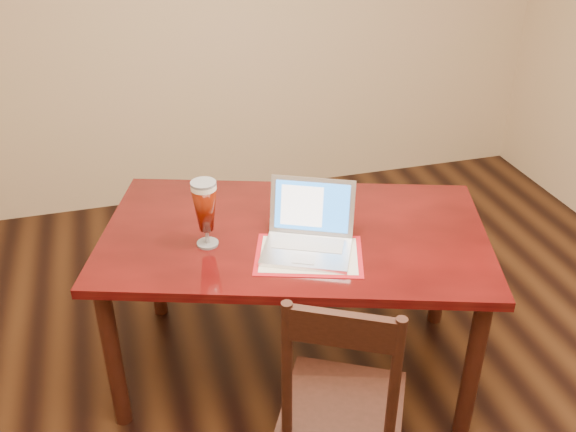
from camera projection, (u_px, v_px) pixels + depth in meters
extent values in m
cube|color=#CBB487|center=(228.00, 6.00, 4.16)|extent=(4.50, 0.01, 2.70)
cube|color=#510B0A|center=(295.00, 235.00, 2.83)|extent=(1.90, 1.43, 0.04)
cylinder|color=black|center=(113.00, 358.00, 2.73)|extent=(0.07, 0.07, 0.75)
cylinder|color=black|center=(472.00, 370.00, 2.67)|extent=(0.07, 0.07, 0.75)
cylinder|color=black|center=(155.00, 256.00, 3.40)|extent=(0.07, 0.07, 0.75)
cylinder|color=black|center=(442.00, 263.00, 3.34)|extent=(0.07, 0.07, 0.75)
cube|color=#AF1019|center=(309.00, 255.00, 2.66)|extent=(0.52, 0.44, 0.00)
cube|color=silver|center=(309.00, 255.00, 2.66)|extent=(0.47, 0.39, 0.00)
cube|color=silver|center=(306.00, 252.00, 2.66)|extent=(0.43, 0.38, 0.02)
cube|color=silver|center=(308.00, 244.00, 2.70)|extent=(0.31, 0.23, 0.00)
cube|color=silver|center=(304.00, 259.00, 2.59)|extent=(0.11, 0.10, 0.00)
cube|color=silver|center=(312.00, 206.00, 2.73)|extent=(0.36, 0.22, 0.24)
cube|color=blue|center=(312.00, 207.00, 2.72)|extent=(0.31, 0.19, 0.20)
cube|color=white|center=(302.00, 206.00, 2.73)|extent=(0.18, 0.12, 0.17)
cylinder|color=silver|center=(208.00, 243.00, 2.73)|extent=(0.09, 0.09, 0.01)
cylinder|color=silver|center=(207.00, 236.00, 2.71)|extent=(0.02, 0.02, 0.07)
cylinder|color=silver|center=(203.00, 187.00, 2.59)|extent=(0.11, 0.11, 0.02)
cylinder|color=silver|center=(203.00, 183.00, 2.58)|extent=(0.11, 0.11, 0.01)
cylinder|color=white|center=(295.00, 194.00, 3.08)|extent=(0.06, 0.06, 0.04)
cylinder|color=white|center=(319.00, 193.00, 3.09)|extent=(0.06, 0.06, 0.04)
cube|color=black|center=(343.00, 407.00, 2.39)|extent=(0.58, 0.58, 0.04)
cylinder|color=black|center=(304.00, 410.00, 2.68)|extent=(0.04, 0.04, 0.43)
cylinder|color=black|center=(389.00, 424.00, 2.62)|extent=(0.04, 0.04, 0.43)
cylinder|color=black|center=(287.00, 370.00, 2.13)|extent=(0.04, 0.04, 0.56)
cylinder|color=black|center=(394.00, 387.00, 2.07)|extent=(0.04, 0.04, 0.56)
cube|color=black|center=(342.00, 329.00, 1.99)|extent=(0.33, 0.20, 0.13)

